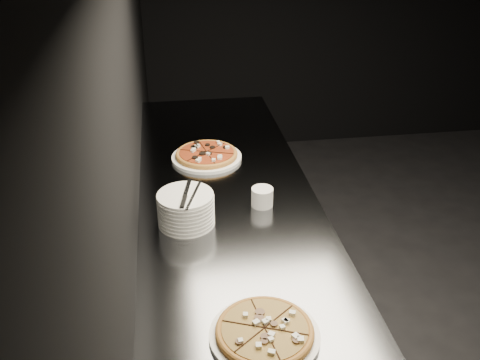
{
  "coord_description": "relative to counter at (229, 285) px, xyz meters",
  "views": [
    {
      "loc": [
        -2.37,
        -1.91,
        2.06
      ],
      "look_at": [
        -2.08,
        0.0,
        1.0
      ],
      "focal_mm": 40.0,
      "sensor_mm": 36.0,
      "label": 1
    }
  ],
  "objects": [
    {
      "name": "pizza_tomato",
      "position": [
        -0.05,
        0.39,
        0.48
      ],
      "size": [
        0.38,
        0.38,
        0.04
      ],
      "rotation": [
        0.0,
        0.0,
        -0.32
      ],
      "color": "white",
      "rests_on": "counter"
    },
    {
      "name": "ramekin",
      "position": [
        0.13,
        -0.07,
        0.5
      ],
      "size": [
        0.09,
        0.09,
        0.08
      ],
      "color": "silver",
      "rests_on": "counter"
    },
    {
      "name": "pizza_mushroom",
      "position": [
        0.0,
        -0.8,
        0.48
      ],
      "size": [
        0.37,
        0.37,
        0.04
      ],
      "rotation": [
        0.0,
        0.0,
        -0.38
      ],
      "color": "white",
      "rests_on": "counter"
    },
    {
      "name": "counter",
      "position": [
        0.0,
        0.0,
        0.0
      ],
      "size": [
        0.74,
        2.44,
        0.92
      ],
      "color": "slate",
      "rests_on": "floor"
    },
    {
      "name": "plate_stack",
      "position": [
        -0.18,
        -0.16,
        0.52
      ],
      "size": [
        0.22,
        0.22,
        0.13
      ],
      "color": "white",
      "rests_on": "counter"
    },
    {
      "name": "wall_left",
      "position": [
        -0.37,
        0.0,
        0.94
      ],
      "size": [
        0.02,
        5.0,
        2.8
      ],
      "primitive_type": "cube",
      "color": "black",
      "rests_on": "floor"
    },
    {
      "name": "cutlery",
      "position": [
        -0.18,
        -0.18,
        0.59
      ],
      "size": [
        0.12,
        0.22,
        0.01
      ],
      "rotation": [
        0.0,
        0.0,
        -0.21
      ],
      "color": "#B9BCC0",
      "rests_on": "plate_stack"
    }
  ]
}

